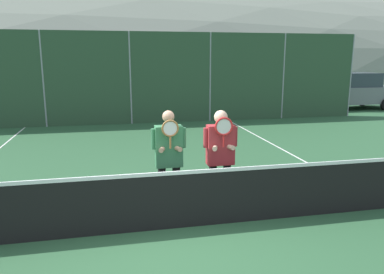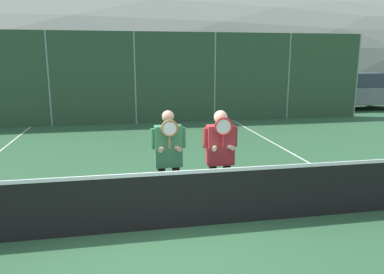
% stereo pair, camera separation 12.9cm
% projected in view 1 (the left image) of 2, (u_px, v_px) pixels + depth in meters
% --- Properties ---
extents(ground_plane, '(120.00, 120.00, 0.00)m').
position_uv_depth(ground_plane, '(166.00, 229.00, 5.78)').
color(ground_plane, '#2D5B38').
extents(hill_distant, '(130.12, 72.29, 25.30)m').
position_uv_depth(hill_distant, '(116.00, 75.00, 55.37)').
color(hill_distant, gray).
rests_on(hill_distant, ground_plane).
extents(clubhouse_building, '(20.53, 5.50, 3.25)m').
position_uv_depth(clubhouse_building, '(116.00, 74.00, 21.48)').
color(clubhouse_building, '#9EA3A8').
rests_on(clubhouse_building, ground_plane).
extents(fence_back, '(19.36, 0.06, 3.57)m').
position_uv_depth(fence_back, '(130.00, 78.00, 14.57)').
color(fence_back, gray).
rests_on(fence_back, ground_plane).
extents(tennis_net, '(10.76, 0.09, 1.02)m').
position_uv_depth(tennis_net, '(165.00, 200.00, 5.68)').
color(tennis_net, gray).
rests_on(tennis_net, ground_plane).
extents(court_line_right_sideline, '(0.05, 16.00, 0.01)m').
position_uv_depth(court_line_right_sideline, '(306.00, 162.00, 9.47)').
color(court_line_right_sideline, white).
rests_on(court_line_right_sideline, ground_plane).
extents(player_leftmost, '(0.57, 0.34, 1.77)m').
position_uv_depth(player_leftmost, '(169.00, 155.00, 6.09)').
color(player_leftmost, black).
rests_on(player_leftmost, ground_plane).
extents(player_center_left, '(0.58, 0.34, 1.76)m').
position_uv_depth(player_center_left, '(220.00, 152.00, 6.23)').
color(player_center_left, black).
rests_on(player_center_left, ground_plane).
extents(car_far_left, '(4.61, 1.96, 1.83)m').
position_uv_depth(car_far_left, '(20.00, 98.00, 15.75)').
color(car_far_left, navy).
rests_on(car_far_left, ground_plane).
extents(car_left_of_center, '(4.46, 2.07, 1.74)m').
position_uv_depth(car_left_of_center, '(145.00, 95.00, 17.30)').
color(car_left_of_center, '#B2B7BC').
rests_on(car_left_of_center, ground_plane).
extents(car_center, '(4.42, 2.03, 1.80)m').
position_uv_depth(car_center, '(250.00, 92.00, 18.34)').
color(car_center, maroon).
rests_on(car_center, ground_plane).
extents(car_right_of_center, '(4.55, 2.06, 1.83)m').
position_uv_depth(car_right_of_center, '(349.00, 91.00, 19.07)').
color(car_right_of_center, slate).
rests_on(car_right_of_center, ground_plane).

